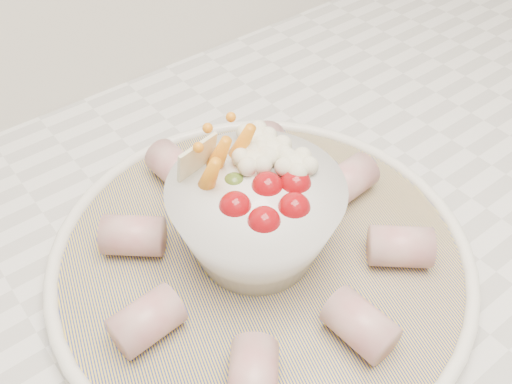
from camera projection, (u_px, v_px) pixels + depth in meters
serving_platter at (261, 257)px, 0.49m from camera, size 0.45×0.45×0.02m
veggie_bowl at (256, 214)px, 0.47m from camera, size 0.14×0.14×0.11m
cured_meat_rolls at (260, 241)px, 0.48m from camera, size 0.28×0.28×0.03m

